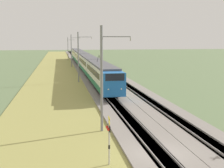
{
  "coord_description": "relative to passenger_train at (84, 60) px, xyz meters",
  "views": [
    {
      "loc": [
        -18.87,
        6.38,
        7.8
      ],
      "look_at": [
        18.41,
        0.0,
        2.27
      ],
      "focal_mm": 50.0,
      "sensor_mm": 36.0,
      "label": 1
    }
  ],
  "objects": [
    {
      "name": "catenary_mast_near",
      "position": [
        -53.31,
        2.89,
        2.15
      ],
      "size": [
        0.22,
        2.56,
        8.85
      ],
      "color": "slate",
      "rests_on": "ground"
    },
    {
      "name": "crossing_signal_near",
      "position": [
        -60.38,
        3.49,
        -0.51
      ],
      "size": [
        0.7,
        0.23,
        3.15
      ],
      "rotation": [
        0.0,
        0.0,
        1.57
      ],
      "color": "beige",
      "rests_on": "ground"
    },
    {
      "name": "ground_plane",
      "position": [
        -59.51,
        0.0,
        -2.42
      ],
      "size": [
        400.0,
        400.0,
        0.0
      ],
      "primitive_type": "plane",
      "color": "#60754C"
    },
    {
      "name": "grass_verge",
      "position": [
        -9.51,
        6.86,
        -2.36
      ],
      "size": [
        240.0,
        10.8,
        0.12
      ],
      "color": "#99934C",
      "rests_on": "ground"
    },
    {
      "name": "ballast_main",
      "position": [
        -9.51,
        0.0,
        -2.27
      ],
      "size": [
        240.0,
        4.4,
        0.3
      ],
      "color": "gray",
      "rests_on": "ground"
    },
    {
      "name": "track_adjacent",
      "position": [
        -9.51,
        -4.45,
        -2.26
      ],
      "size": [
        240.0,
        1.57,
        0.45
      ],
      "color": "#4C4238",
      "rests_on": "ground"
    },
    {
      "name": "track_main",
      "position": [
        -9.51,
        0.0,
        -2.26
      ],
      "size": [
        240.0,
        1.57,
        0.45
      ],
      "color": "#4C4238",
      "rests_on": "ground"
    },
    {
      "name": "catenary_mast_mid",
      "position": [
        -23.08,
        2.89,
        2.21
      ],
      "size": [
        0.22,
        2.56,
        8.96
      ],
      "color": "slate",
      "rests_on": "ground"
    },
    {
      "name": "catenary_mast_far",
      "position": [
        7.15,
        2.89,
        2.17
      ],
      "size": [
        0.22,
        2.56,
        8.89
      ],
      "color": "slate",
      "rests_on": "ground"
    },
    {
      "name": "catenary_mast_distant",
      "position": [
        37.38,
        2.89,
        1.83
      ],
      "size": [
        0.22,
        2.56,
        8.22
      ],
      "color": "slate",
      "rests_on": "ground"
    },
    {
      "name": "passenger_train",
      "position": [
        0.0,
        0.0,
        0.0
      ],
      "size": [
        85.69,
        2.83,
        5.15
      ],
      "rotation": [
        0.0,
        0.0,
        3.14
      ],
      "color": "blue",
      "rests_on": "ground"
    },
    {
      "name": "ballast_adjacent",
      "position": [
        -9.51,
        -4.45,
        -2.27
      ],
      "size": [
        240.0,
        4.4,
        0.3
      ],
      "color": "gray",
      "rests_on": "ground"
    }
  ]
}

